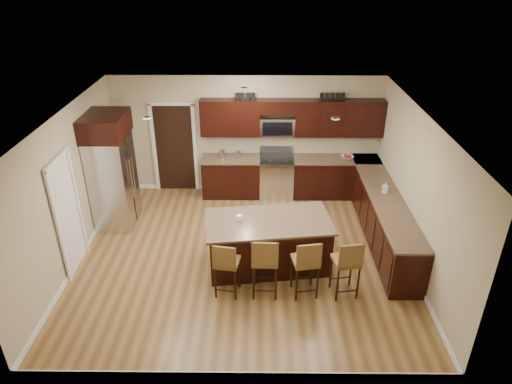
{
  "coord_description": "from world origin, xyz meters",
  "views": [
    {
      "loc": [
        0.3,
        -6.95,
        5.01
      ],
      "look_at": [
        0.23,
        0.4,
        1.14
      ],
      "focal_mm": 32.0,
      "sensor_mm": 36.0,
      "label": 1
    }
  ],
  "objects_px": {
    "range": "(276,176)",
    "stool_left": "(226,263)",
    "island": "(268,244)",
    "stool_mid": "(265,261)",
    "refrigerator": "(112,170)",
    "stool_extra": "(348,262)",
    "stool_right": "(306,262)"
  },
  "relations": [
    {
      "from": "stool_left",
      "to": "stool_right",
      "type": "bearing_deg",
      "value": 9.51
    },
    {
      "from": "stool_right",
      "to": "stool_extra",
      "type": "relative_size",
      "value": 1.0
    },
    {
      "from": "island",
      "to": "stool_extra",
      "type": "bearing_deg",
      "value": -41.62
    },
    {
      "from": "stool_left",
      "to": "stool_right",
      "type": "distance_m",
      "value": 1.28
    },
    {
      "from": "island",
      "to": "stool_extra",
      "type": "relative_size",
      "value": 2.14
    },
    {
      "from": "range",
      "to": "refrigerator",
      "type": "relative_size",
      "value": 0.47
    },
    {
      "from": "stool_mid",
      "to": "stool_extra",
      "type": "distance_m",
      "value": 1.31
    },
    {
      "from": "refrigerator",
      "to": "range",
      "type": "bearing_deg",
      "value": 21.2
    },
    {
      "from": "stool_mid",
      "to": "refrigerator",
      "type": "distance_m",
      "value": 3.8
    },
    {
      "from": "island",
      "to": "stool_right",
      "type": "xyz_separation_m",
      "value": [
        0.59,
        -0.84,
        0.24
      ]
    },
    {
      "from": "stool_mid",
      "to": "refrigerator",
      "type": "relative_size",
      "value": 0.47
    },
    {
      "from": "range",
      "to": "stool_mid",
      "type": "bearing_deg",
      "value": -94.69
    },
    {
      "from": "range",
      "to": "stool_right",
      "type": "bearing_deg",
      "value": -84.06
    },
    {
      "from": "refrigerator",
      "to": "stool_extra",
      "type": "bearing_deg",
      "value": -27.56
    },
    {
      "from": "island",
      "to": "stool_mid",
      "type": "xyz_separation_m",
      "value": [
        -0.06,
        -0.85,
        0.27
      ]
    },
    {
      "from": "range",
      "to": "stool_extra",
      "type": "height_order",
      "value": "range"
    },
    {
      "from": "stool_left",
      "to": "refrigerator",
      "type": "height_order",
      "value": "refrigerator"
    },
    {
      "from": "stool_right",
      "to": "refrigerator",
      "type": "height_order",
      "value": "refrigerator"
    },
    {
      "from": "range",
      "to": "island",
      "type": "distance_m",
      "value": 2.7
    },
    {
      "from": "stool_left",
      "to": "stool_right",
      "type": "relative_size",
      "value": 0.95
    },
    {
      "from": "stool_left",
      "to": "refrigerator",
      "type": "relative_size",
      "value": 0.43
    },
    {
      "from": "range",
      "to": "stool_mid",
      "type": "distance_m",
      "value": 3.55
    },
    {
      "from": "range",
      "to": "stool_mid",
      "type": "height_order",
      "value": "stool_mid"
    },
    {
      "from": "range",
      "to": "stool_left",
      "type": "height_order",
      "value": "range"
    },
    {
      "from": "range",
      "to": "stool_left",
      "type": "relative_size",
      "value": 1.09
    },
    {
      "from": "stool_left",
      "to": "stool_extra",
      "type": "distance_m",
      "value": 1.93
    },
    {
      "from": "stool_left",
      "to": "stool_mid",
      "type": "xyz_separation_m",
      "value": [
        0.62,
        -0.01,
        0.06
      ]
    },
    {
      "from": "stool_right",
      "to": "stool_extra",
      "type": "xyz_separation_m",
      "value": [
        0.65,
        0.0,
        0.0
      ]
    },
    {
      "from": "stool_mid",
      "to": "stool_extra",
      "type": "xyz_separation_m",
      "value": [
        1.31,
        0.0,
        -0.03
      ]
    },
    {
      "from": "refrigerator",
      "to": "stool_extra",
      "type": "relative_size",
      "value": 2.19
    },
    {
      "from": "island",
      "to": "stool_right",
      "type": "height_order",
      "value": "stool_right"
    },
    {
      "from": "island",
      "to": "refrigerator",
      "type": "xyz_separation_m",
      "value": [
        -3.07,
        1.41,
        0.77
      ]
    }
  ]
}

